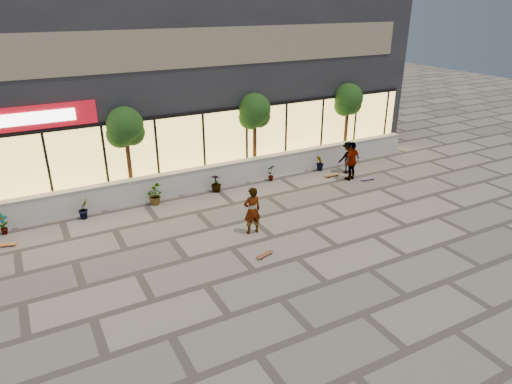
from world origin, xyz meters
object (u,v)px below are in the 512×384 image
skateboard_right_far (368,179)px  tree_midwest (125,129)px  tree_mideast (255,113)px  skateboard_center (265,255)px  skater_right_near (352,161)px  skateboard_left (5,245)px  tree_east (348,101)px  skater_right_far (348,158)px  skater_center (252,211)px  skateboard_right_near (332,175)px

skateboard_right_far → tree_midwest: bearing=167.6°
tree_midwest → tree_mideast: (6.00, 0.00, 0.00)m
skateboard_center → tree_mideast: bearing=46.9°
skater_right_near → skateboard_left: 14.63m
tree_east → skater_right_far: 3.39m
tree_midwest → skateboard_right_far: tree_midwest is taller
skateboard_left → skater_right_far: bearing=16.5°
skateboard_left → skateboard_right_far: size_ratio=0.98×
skater_right_far → skateboard_right_far: skater_right_far is taller
tree_east → skater_center: bearing=-147.5°
skater_center → skateboard_right_near: size_ratio=2.13×
skateboard_right_near → skateboard_left: bearing=-178.2°
skater_right_near → skater_right_far: size_ratio=1.17×
skateboard_right_far → skateboard_left: bearing=-178.3°
tree_mideast → skater_center: (-2.99, -5.41, -2.09)m
tree_mideast → skater_right_far: size_ratio=2.49×
tree_mideast → tree_east: same height
tree_mideast → skater_right_near: tree_mideast is taller
skater_right_near → skateboard_right_far: (0.66, -0.47, -0.85)m
skateboard_right_near → skater_center: bearing=-150.6°
skateboard_left → skateboard_right_far: 15.29m
skater_center → skateboard_right_far: (7.24, 2.03, -0.82)m
skateboard_center → skateboard_left: 8.99m
tree_midwest → skater_center: size_ratio=2.19×
tree_mideast → skateboard_right_near: tree_mideast is taller
skater_center → skateboard_left: (-8.00, 3.14, -0.82)m
skater_right_far → skateboard_right_far: 1.48m
tree_midwest → skater_right_far: bearing=-11.9°
tree_east → skateboard_right_near: tree_east is taller
skateboard_right_far → skater_right_far: bearing=107.0°
skateboard_right_near → skateboard_right_far: skateboard_right_near is taller
skater_right_near → skateboard_left: size_ratio=2.56×
skater_right_near → skateboard_left: skater_right_near is taller
tree_mideast → skater_right_far: 5.03m
tree_midwest → skateboard_right_far: size_ratio=5.30×
skateboard_right_far → skater_center: bearing=-158.5°
skater_center → skateboard_left: 8.64m
skater_right_far → skater_center: bearing=29.7°
tree_mideast → skateboard_right_far: bearing=-38.4°
skateboard_center → skater_center: bearing=58.7°
tree_east → skater_right_near: tree_east is taller
tree_east → skater_center: size_ratio=2.19×
tree_east → skateboard_right_far: size_ratio=5.30×
tree_mideast → skater_right_near: size_ratio=2.12×
skater_center → skater_right_near: skater_right_near is taller
skater_right_near → tree_midwest: bearing=-34.1°
skater_center → skateboard_right_near: 6.90m
skater_center → skateboard_left: size_ratio=2.48×
skateboard_right_near → skater_right_near: bearing=-51.5°
skateboard_center → skater_right_near: bearing=13.4°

